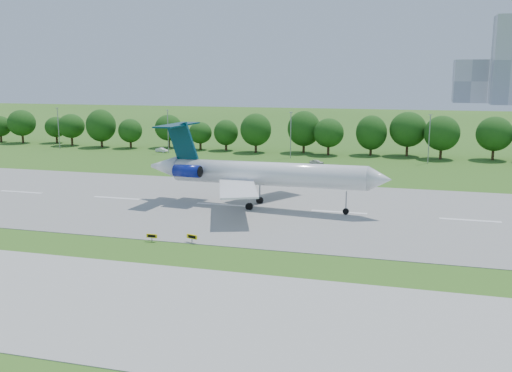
# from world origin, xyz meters

# --- Properties ---
(ground) EXTENTS (600.00, 600.00, 0.00)m
(ground) POSITION_xyz_m (0.00, 0.00, 0.00)
(ground) COLOR #285716
(ground) RESTS_ON ground
(runway) EXTENTS (400.00, 45.00, 0.08)m
(runway) POSITION_xyz_m (0.00, 25.00, 0.04)
(runway) COLOR gray
(runway) RESTS_ON ground
(taxiway) EXTENTS (400.00, 23.00, 0.08)m
(taxiway) POSITION_xyz_m (0.00, -18.00, 0.04)
(taxiway) COLOR #ADADA8
(taxiway) RESTS_ON ground
(tree_line) EXTENTS (288.40, 8.40, 10.40)m
(tree_line) POSITION_xyz_m (0.00, 92.00, 6.19)
(tree_line) COLOR #382314
(tree_line) RESTS_ON ground
(light_poles) EXTENTS (175.90, 0.25, 12.19)m
(light_poles) POSITION_xyz_m (-2.50, 82.00, 6.34)
(light_poles) COLOR gray
(light_poles) RESTS_ON ground
(airliner) EXTENTS (42.47, 30.84, 13.93)m
(airliner) POSITION_xyz_m (-14.13, 25.21, 5.95)
(airliner) COLOR white
(airliner) RESTS_ON ground
(taxi_sign_left) EXTENTS (1.52, 0.21, 1.07)m
(taxi_sign_left) POSITION_xyz_m (-22.16, 2.11, 0.79)
(taxi_sign_left) COLOR gray
(taxi_sign_left) RESTS_ON ground
(taxi_sign_centre) EXTENTS (1.64, 0.65, 1.17)m
(taxi_sign_centre) POSITION_xyz_m (-16.76, 2.98, 0.86)
(taxi_sign_centre) COLOR gray
(taxi_sign_centre) RESTS_ON ground
(service_vehicle_a) EXTENTS (3.90, 2.08, 1.22)m
(service_vehicle_a) POSITION_xyz_m (-57.86, 83.58, 0.61)
(service_vehicle_a) COLOR silver
(service_vehicle_a) RESTS_ON ground
(service_vehicle_b) EXTENTS (3.84, 2.40, 1.22)m
(service_vehicle_b) POSITION_xyz_m (-11.51, 73.01, 0.61)
(service_vehicle_b) COLOR silver
(service_vehicle_b) RESTS_ON ground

